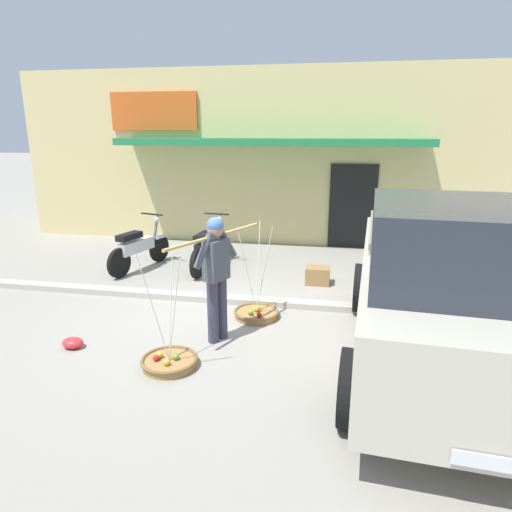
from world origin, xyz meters
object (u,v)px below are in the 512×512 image
motorcycle_second_in_row (209,248)px  plastic_litter_bag (73,343)px  parked_truck (447,288)px  wooden_crate (318,275)px  fruit_basket_left_side (169,361)px  fruit_vendor (216,271)px  fruit_basket_right_side (256,313)px  motorcycle_nearest_shop (139,248)px

motorcycle_second_in_row → plastic_litter_bag: motorcycle_second_in_row is taller
parked_truck → wooden_crate: parked_truck is taller
fruit_basket_left_side → parked_truck: size_ratio=0.30×
fruit_vendor → fruit_basket_right_side: bearing=65.2°
fruit_vendor → fruit_basket_right_side: (0.38, 0.82, -0.91)m
fruit_basket_right_side → parked_truck: (2.42, -1.09, 0.96)m
motorcycle_nearest_shop → motorcycle_second_in_row: 1.42m
motorcycle_second_in_row → parked_truck: bearing=-41.1°
fruit_vendor → motorcycle_nearest_shop: bearing=131.0°
fruit_vendor → plastic_litter_bag: 2.11m
plastic_litter_bag → wooden_crate: (3.01, 3.17, 0.09)m
parked_truck → plastic_litter_bag: bearing=-175.9°
fruit_basket_right_side → plastic_litter_bag: 2.61m
fruit_basket_right_side → parked_truck: parked_truck is taller
parked_truck → motorcycle_second_in_row: bearing=138.9°
motorcycle_nearest_shop → wooden_crate: size_ratio=4.04×
motorcycle_second_in_row → motorcycle_nearest_shop: bearing=-168.9°
motorcycle_nearest_shop → plastic_litter_bag: (0.62, -3.38, -0.38)m
wooden_crate → plastic_litter_bag: bearing=-133.6°
fruit_basket_left_side → plastic_litter_bag: fruit_basket_left_side is taller
motorcycle_nearest_shop → motorcycle_second_in_row: size_ratio=0.98×
fruit_basket_left_side → plastic_litter_bag: size_ratio=5.18×
fruit_basket_left_side → fruit_basket_right_side: same height
fruit_basket_right_side → motorcycle_nearest_shop: fruit_basket_right_side is taller
fruit_basket_right_side → parked_truck: 2.82m
fruit_basket_left_side → motorcycle_second_in_row: size_ratio=0.80×
fruit_basket_right_side → wooden_crate: fruit_basket_right_side is taller
plastic_litter_bag → wooden_crate: bearing=46.4°
fruit_basket_left_side → wooden_crate: (1.59, 3.39, 0.09)m
fruit_basket_left_side → wooden_crate: size_ratio=3.30×
fruit_basket_right_side → plastic_litter_bag: (-2.18, -1.42, -0.00)m
fruit_basket_right_side → motorcycle_nearest_shop: bearing=145.0°
wooden_crate → motorcycle_nearest_shop: bearing=176.6°
plastic_litter_bag → fruit_basket_right_side: bearing=33.1°
fruit_basket_right_side → motorcycle_nearest_shop: (-2.80, 1.96, 0.38)m
motorcycle_second_in_row → plastic_litter_bag: bearing=-102.0°
fruit_basket_right_side → plastic_litter_bag: fruit_basket_right_side is taller
motorcycle_nearest_shop → motorcycle_second_in_row: (1.40, 0.27, 0.00)m
motorcycle_second_in_row → wooden_crate: 2.31m
fruit_basket_right_side → parked_truck: bearing=-24.4°
fruit_vendor → parked_truck: 2.81m
fruit_basket_right_side → plastic_litter_bag: size_ratio=5.18×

